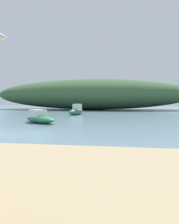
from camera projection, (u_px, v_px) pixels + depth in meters
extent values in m
plane|color=slate|center=(15.00, 135.00, 13.48)|extent=(120.00, 120.00, 0.00)
ellipsoid|color=#3D6038|center=(92.00, 94.00, 46.35)|extent=(39.65, 11.92, 6.05)
cone|color=silver|center=(1.00, 37.00, 3.71)|extent=(0.23, 0.25, 0.25)
ellipsoid|color=#287A4C|center=(40.00, 119.00, 20.09)|extent=(4.01, 3.54, 0.64)
cube|color=silver|center=(37.00, 114.00, 20.36)|extent=(1.78, 1.72, 0.73)
ellipsoid|color=#287A4C|center=(76.00, 112.00, 30.40)|extent=(1.99, 3.29, 0.78)
cube|color=silver|center=(77.00, 107.00, 30.64)|extent=(1.13, 1.30, 0.94)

